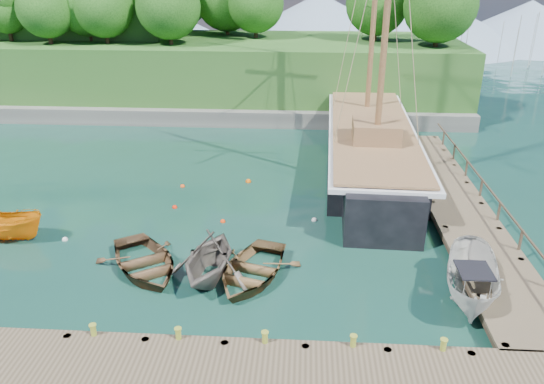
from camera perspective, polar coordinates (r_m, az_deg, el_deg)
The scene contains 22 objects.
ground at distance 23.54m, azimuth -4.70°, elevation -8.84°, with size 160.00×160.00×0.00m, color #15342A.
dock_near at distance 17.94m, azimuth -1.12°, elevation -19.11°, with size 20.00×3.20×1.10m.
dock_east at distance 30.44m, azimuth 19.23°, elevation -1.36°, with size 3.20×24.00×1.10m.
bollard_0 at distance 20.53m, azimuth -18.37°, elevation -15.70°, with size 0.26×0.26×0.45m, color olive.
bollard_1 at distance 19.69m, azimuth -9.88°, elevation -16.63°, with size 0.26×0.26×0.45m, color olive.
bollard_2 at distance 19.27m, azimuth -0.75°, elevation -17.24°, with size 0.26×0.26×0.45m, color olive.
bollard_3 at distance 19.32m, azimuth 8.58°, elevation -17.43°, with size 0.26×0.26×0.45m, color olive.
bollard_4 at distance 19.83m, azimuth 17.66°, elevation -17.21°, with size 0.26×0.26×0.45m, color olive.
rowboat_0 at distance 24.44m, azimuth -13.48°, elevation -8.16°, with size 3.59×5.03×1.04m, color #4D3621.
rowboat_1 at distance 23.40m, azimuth -6.73°, elevation -9.15°, with size 3.78×4.38×2.31m, color #59524A.
rowboat_2 at distance 23.30m, azimuth -2.24°, elevation -9.16°, with size 3.52×4.93×1.02m, color brown.
motorboat_orange at distance 29.35m, azimuth -26.79°, elevation -4.56°, with size 1.63×4.33×1.67m, color orange.
cabin_boat_white at distance 23.28m, azimuth 20.45°, elevation -10.87°, with size 2.00×5.31×2.05m, color #BCBBB5.
schooner at distance 36.01m, azimuth 10.42°, elevation 4.80°, with size 6.30×29.57×22.03m.
mooring_buoy_0 at distance 28.07m, azimuth -21.36°, elevation -4.84°, with size 0.29×0.29×0.29m, color silver.
mooring_buoy_1 at distance 29.96m, azimuth -10.41°, elevation -1.67°, with size 0.28×0.28×0.28m, color red.
mooring_buoy_2 at distance 28.02m, azimuth -5.30°, elevation -3.23°, with size 0.28×0.28×0.28m, color #F23608.
mooring_buoy_3 at distance 28.13m, azimuth 4.57°, elevation -3.08°, with size 0.31×0.31×0.31m, color silver.
mooring_buoy_4 at distance 32.65m, azimuth -9.59°, elevation 0.56°, with size 0.29×0.29×0.29m, color #DF4711.
mooring_buoy_5 at distance 32.93m, azimuth -2.56°, elevation 1.09°, with size 0.35×0.35×0.35m, color #CF5406.
headland at distance 53.93m, azimuth -14.17°, elevation 15.41°, with size 51.00×19.31×12.90m.
distant_ridge at distance 90.01m, azimuth 4.64°, elevation 18.29°, with size 117.00×40.00×10.00m.
Camera 1 is at (3.19, -19.63, 12.61)m, focal length 35.00 mm.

